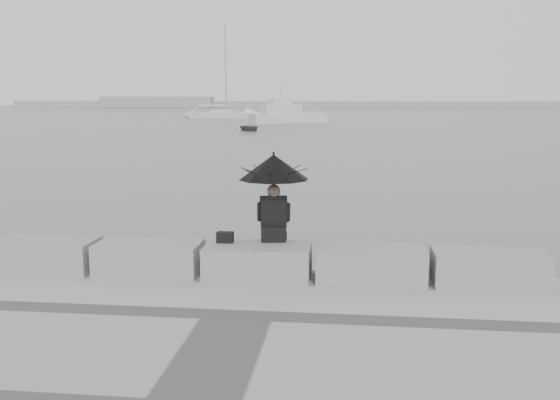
# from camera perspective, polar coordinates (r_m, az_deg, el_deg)

# --- Properties ---
(ground) EXTENTS (360.00, 360.00, 0.00)m
(ground) POSITION_cam_1_polar(r_m,az_deg,el_deg) (10.16, -1.63, -9.06)
(ground) COLOR #4C4E51
(ground) RESTS_ON ground
(stone_block_far_left) EXTENTS (1.60, 0.80, 0.50)m
(stone_block_far_left) POSITION_cam_1_polar(r_m,az_deg,el_deg) (10.56, -20.67, -4.72)
(stone_block_far_left) COLOR gray
(stone_block_far_left) RESTS_ON promenade
(stone_block_left) EXTENTS (1.60, 0.80, 0.50)m
(stone_block_left) POSITION_cam_1_polar(r_m,az_deg,el_deg) (9.91, -11.85, -5.22)
(stone_block_left) COLOR gray
(stone_block_left) RESTS_ON promenade
(stone_block_centre) EXTENTS (1.60, 0.80, 0.50)m
(stone_block_centre) POSITION_cam_1_polar(r_m,az_deg,el_deg) (9.52, -2.04, -5.64)
(stone_block_centre) COLOR gray
(stone_block_centre) RESTS_ON promenade
(stone_block_right) EXTENTS (1.60, 0.80, 0.50)m
(stone_block_right) POSITION_cam_1_polar(r_m,az_deg,el_deg) (9.42, 8.29, -5.89)
(stone_block_right) COLOR gray
(stone_block_right) RESTS_ON promenade
(stone_block_far_right) EXTENTS (1.60, 0.80, 0.50)m
(stone_block_far_right) POSITION_cam_1_polar(r_m,az_deg,el_deg) (9.63, 18.51, -5.96)
(stone_block_far_right) COLOR gray
(stone_block_far_right) RESTS_ON promenade
(seated_person) EXTENTS (1.09, 1.09, 1.39)m
(seated_person) POSITION_cam_1_polar(r_m,az_deg,el_deg) (9.59, -0.59, 2.03)
(seated_person) COLOR black
(seated_person) RESTS_ON stone_block_centre
(bag) EXTENTS (0.25, 0.15, 0.16)m
(bag) POSITION_cam_1_polar(r_m,az_deg,el_deg) (9.65, -5.05, -3.42)
(bag) COLOR black
(bag) RESTS_ON stone_block_centre
(distant_landmass) EXTENTS (180.00, 8.00, 2.80)m
(distant_landmass) POSITION_cam_1_polar(r_m,az_deg,el_deg) (164.33, 3.28, 8.76)
(distant_landmass) COLOR gray
(distant_landmass) RESTS_ON ground
(sailboat_left) EXTENTS (9.33, 4.20, 12.90)m
(sailboat_left) POSITION_cam_1_polar(r_m,az_deg,el_deg) (87.84, -5.27, 7.77)
(sailboat_left) COLOR silver
(sailboat_left) RESTS_ON ground
(motor_cruiser) EXTENTS (9.18, 6.62, 4.50)m
(motor_cruiser) POSITION_cam_1_polar(r_m,az_deg,el_deg) (73.30, 0.73, 7.75)
(motor_cruiser) COLOR silver
(motor_cruiser) RESTS_ON ground
(dinghy) EXTENTS (3.45, 2.85, 0.54)m
(dinghy) POSITION_cam_1_polar(r_m,az_deg,el_deg) (57.71, -2.80, 6.63)
(dinghy) COLOR slate
(dinghy) RESTS_ON ground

